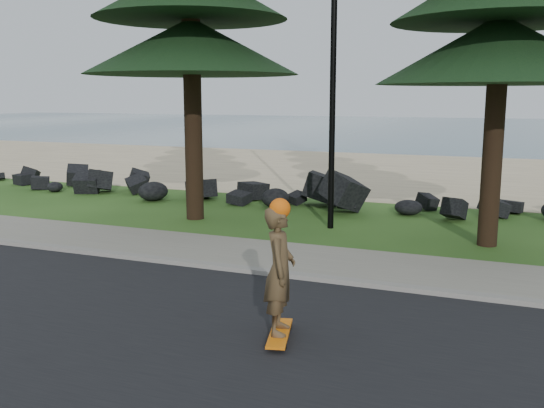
# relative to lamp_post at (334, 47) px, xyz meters

# --- Properties ---
(ground) EXTENTS (160.00, 160.00, 0.00)m
(ground) POSITION_rel_lamp_post_xyz_m (0.00, -3.20, -4.13)
(ground) COLOR #264A17
(ground) RESTS_ON ground
(road) EXTENTS (160.00, 7.00, 0.02)m
(road) POSITION_rel_lamp_post_xyz_m (0.00, -7.70, -4.12)
(road) COLOR black
(road) RESTS_ON ground
(kerb) EXTENTS (160.00, 0.20, 0.10)m
(kerb) POSITION_rel_lamp_post_xyz_m (0.00, -4.10, -4.08)
(kerb) COLOR gray
(kerb) RESTS_ON ground
(sidewalk) EXTENTS (160.00, 2.00, 0.08)m
(sidewalk) POSITION_rel_lamp_post_xyz_m (0.00, -3.00, -4.09)
(sidewalk) COLOR slate
(sidewalk) RESTS_ON ground
(beach_sand) EXTENTS (160.00, 15.00, 0.01)m
(beach_sand) POSITION_rel_lamp_post_xyz_m (0.00, 11.30, -4.13)
(beach_sand) COLOR tan
(beach_sand) RESTS_ON ground
(ocean) EXTENTS (160.00, 58.00, 0.01)m
(ocean) POSITION_rel_lamp_post_xyz_m (0.00, 47.80, -4.13)
(ocean) COLOR #3B6172
(ocean) RESTS_ON ground
(seawall_boulders) EXTENTS (60.00, 2.40, 1.10)m
(seawall_boulders) POSITION_rel_lamp_post_xyz_m (0.00, 2.40, -4.13)
(seawall_boulders) COLOR black
(seawall_boulders) RESTS_ON ground
(lamp_post) EXTENTS (0.25, 0.14, 8.14)m
(lamp_post) POSITION_rel_lamp_post_xyz_m (0.00, 0.00, 0.00)
(lamp_post) COLOR black
(lamp_post) RESTS_ON ground
(skateboarder) EXTENTS (0.53, 1.00, 1.82)m
(skateboarder) POSITION_rel_lamp_post_xyz_m (1.29, -6.65, -3.22)
(skateboarder) COLOR orange
(skateboarder) RESTS_ON ground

